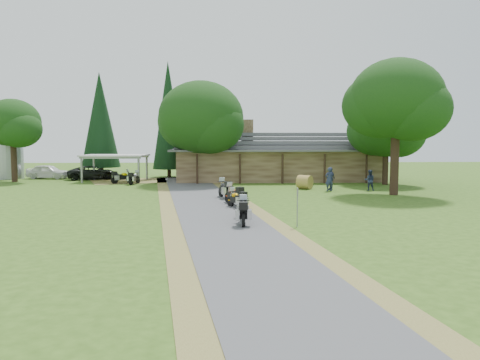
{
  "coord_description": "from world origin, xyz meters",
  "views": [
    {
      "loc": [
        0.02,
        -24.06,
        4.17
      ],
      "look_at": [
        1.35,
        5.29,
        1.6
      ],
      "focal_mm": 35.0,
      "sensor_mm": 36.0,
      "label": 1
    }
  ],
  "objects_px": {
    "car_dark_suv": "(93,169)",
    "carport": "(115,168)",
    "motorcycle_row_a": "(243,211)",
    "motorcycle_row_b": "(243,206)",
    "car_white_sedan": "(48,170)",
    "motorcycle_row_c": "(237,198)",
    "motorcycle_row_d": "(234,194)",
    "motorcycle_carport_b": "(134,177)",
    "motorcycle_row_e": "(225,188)",
    "hay_bale": "(305,182)",
    "silo": "(8,150)",
    "motorcycle_carport_a": "(122,176)",
    "lodge": "(277,156)"
  },
  "relations": [
    {
      "from": "motorcycle_row_a",
      "to": "silo",
      "type": "bearing_deg",
      "value": 42.71
    },
    {
      "from": "lodge",
      "to": "silo",
      "type": "xyz_separation_m",
      "value": [
        -28.25,
        2.48,
        0.59
      ]
    },
    {
      "from": "car_white_sedan",
      "to": "motorcycle_row_c",
      "type": "height_order",
      "value": "car_white_sedan"
    },
    {
      "from": "motorcycle_row_b",
      "to": "motorcycle_row_e",
      "type": "distance_m",
      "value": 8.07
    },
    {
      "from": "motorcycle_carport_b",
      "to": "lodge",
      "type": "bearing_deg",
      "value": -56.36
    },
    {
      "from": "motorcycle_row_a",
      "to": "motorcycle_row_b",
      "type": "height_order",
      "value": "motorcycle_row_a"
    },
    {
      "from": "lodge",
      "to": "motorcycle_row_b",
      "type": "relative_size",
      "value": 12.82
    },
    {
      "from": "motorcycle_row_b",
      "to": "carport",
      "type": "bearing_deg",
      "value": 30.99
    },
    {
      "from": "lodge",
      "to": "motorcycle_row_d",
      "type": "xyz_separation_m",
      "value": [
        -5.03,
        -18.36,
        -1.78
      ]
    },
    {
      "from": "motorcycle_row_d",
      "to": "motorcycle_carport_b",
      "type": "bearing_deg",
      "value": 4.81
    },
    {
      "from": "lodge",
      "to": "motorcycle_carport_b",
      "type": "height_order",
      "value": "lodge"
    },
    {
      "from": "car_dark_suv",
      "to": "motorcycle_carport_b",
      "type": "distance_m",
      "value": 7.48
    },
    {
      "from": "carport",
      "to": "hay_bale",
      "type": "xyz_separation_m",
      "value": [
        17.43,
        -7.96,
        -0.74
      ]
    },
    {
      "from": "motorcycle_carport_b",
      "to": "motorcycle_row_b",
      "type": "bearing_deg",
      "value": -138.59
    },
    {
      "from": "lodge",
      "to": "motorcycle_row_e",
      "type": "bearing_deg",
      "value": -110.13
    },
    {
      "from": "carport",
      "to": "motorcycle_row_d",
      "type": "height_order",
      "value": "carport"
    },
    {
      "from": "motorcycle_row_a",
      "to": "hay_bale",
      "type": "xyz_separation_m",
      "value": [
        6.0,
        16.11,
        -0.11
      ]
    },
    {
      "from": "motorcycle_row_e",
      "to": "motorcycle_row_b",
      "type": "bearing_deg",
      "value": 167.95
    },
    {
      "from": "carport",
      "to": "motorcycle_row_e",
      "type": "height_order",
      "value": "carport"
    },
    {
      "from": "motorcycle_row_d",
      "to": "motorcycle_row_e",
      "type": "xyz_separation_m",
      "value": [
        -0.55,
        3.14,
        0.03
      ]
    },
    {
      "from": "motorcycle_row_d",
      "to": "carport",
      "type": "bearing_deg",
      "value": 5.83
    },
    {
      "from": "car_white_sedan",
      "to": "motorcycle_carport_a",
      "type": "relative_size",
      "value": 2.95
    },
    {
      "from": "lodge",
      "to": "hay_bale",
      "type": "height_order",
      "value": "lodge"
    },
    {
      "from": "car_dark_suv",
      "to": "carport",
      "type": "bearing_deg",
      "value": -142.81
    },
    {
      "from": "motorcycle_carport_a",
      "to": "hay_bale",
      "type": "height_order",
      "value": "motorcycle_carport_a"
    },
    {
      "from": "car_white_sedan",
      "to": "hay_bale",
      "type": "height_order",
      "value": "car_white_sedan"
    },
    {
      "from": "carport",
      "to": "car_white_sedan",
      "type": "distance_m",
      "value": 8.51
    },
    {
      "from": "car_white_sedan",
      "to": "motorcycle_row_a",
      "type": "relative_size",
      "value": 2.83
    },
    {
      "from": "motorcycle_row_c",
      "to": "motorcycle_carport_b",
      "type": "distance_m",
      "value": 17.86
    },
    {
      "from": "car_dark_suv",
      "to": "lodge",
      "type": "bearing_deg",
      "value": -106.55
    },
    {
      "from": "silo",
      "to": "carport",
      "type": "relative_size",
      "value": 1.0
    },
    {
      "from": "motorcycle_row_c",
      "to": "lodge",
      "type": "bearing_deg",
      "value": -45.48
    },
    {
      "from": "lodge",
      "to": "carport",
      "type": "bearing_deg",
      "value": -175.12
    },
    {
      "from": "motorcycle_row_b",
      "to": "hay_bale",
      "type": "distance_m",
      "value": 15.09
    },
    {
      "from": "carport",
      "to": "motorcycle_row_e",
      "type": "relative_size",
      "value": 2.96
    },
    {
      "from": "car_dark_suv",
      "to": "hay_bale",
      "type": "relative_size",
      "value": 4.78
    },
    {
      "from": "motorcycle_row_c",
      "to": "motorcycle_row_d",
      "type": "bearing_deg",
      "value": -27.6
    },
    {
      "from": "lodge",
      "to": "motorcycle_row_d",
      "type": "relative_size",
      "value": 10.93
    },
    {
      "from": "motorcycle_row_c",
      "to": "motorcycle_carport_b",
      "type": "xyz_separation_m",
      "value": [
        -8.89,
        15.49,
        0.03
      ]
    },
    {
      "from": "motorcycle_row_b",
      "to": "motorcycle_carport_a",
      "type": "xyz_separation_m",
      "value": [
        -10.41,
        19.56,
        0.09
      ]
    },
    {
      "from": "silo",
      "to": "carport",
      "type": "bearing_deg",
      "value": -17.8
    },
    {
      "from": "car_dark_suv",
      "to": "motorcycle_carport_b",
      "type": "bearing_deg",
      "value": -149.99
    },
    {
      "from": "car_white_sedan",
      "to": "motorcycle_row_c",
      "type": "xyz_separation_m",
      "value": [
        19.09,
        -22.06,
        -0.35
      ]
    },
    {
      "from": "motorcycle_row_b",
      "to": "hay_bale",
      "type": "xyz_separation_m",
      "value": [
        5.9,
        13.89,
        0.01
      ]
    },
    {
      "from": "carport",
      "to": "motorcycle_row_c",
      "type": "relative_size",
      "value": 3.46
    },
    {
      "from": "motorcycle_row_a",
      "to": "motorcycle_row_c",
      "type": "height_order",
      "value": "motorcycle_row_a"
    },
    {
      "from": "car_dark_suv",
      "to": "motorcycle_row_a",
      "type": "xyz_separation_m",
      "value": [
        14.2,
        -26.3,
        -0.37
      ]
    },
    {
      "from": "car_dark_suv",
      "to": "car_white_sedan",
      "type": "bearing_deg",
      "value": 62.57
    },
    {
      "from": "motorcycle_row_c",
      "to": "motorcycle_carport_a",
      "type": "distance_m",
      "value": 19.26
    },
    {
      "from": "car_dark_suv",
      "to": "motorcycle_row_e",
      "type": "relative_size",
      "value": 2.69
    }
  ]
}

